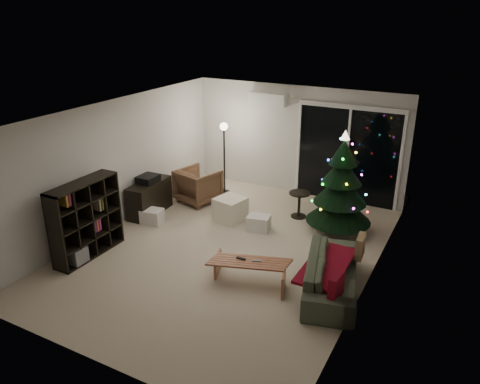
% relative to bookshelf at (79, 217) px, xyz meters
% --- Properties ---
extents(room, '(6.50, 7.51, 2.60)m').
position_rel_bookshelf_xyz_m(room, '(2.71, 2.77, 0.33)').
color(room, beige).
rests_on(room, ground).
extents(bookshelf, '(0.46, 1.40, 1.38)m').
position_rel_bookshelf_xyz_m(bookshelf, '(0.00, 0.00, 0.00)').
color(bookshelf, black).
rests_on(bookshelf, floor).
extents(media_cabinet, '(0.50, 1.15, 0.70)m').
position_rel_bookshelf_xyz_m(media_cabinet, '(0.00, 1.93, -0.34)').
color(media_cabinet, black).
rests_on(media_cabinet, floor).
extents(stereo, '(0.36, 0.42, 0.15)m').
position_rel_bookshelf_xyz_m(stereo, '(0.00, 1.93, 0.09)').
color(stereo, black).
rests_on(stereo, media_cabinet).
extents(armchair, '(0.99, 1.01, 0.76)m').
position_rel_bookshelf_xyz_m(armchair, '(0.56, 2.95, -0.31)').
color(armchair, brown).
rests_on(armchair, floor).
extents(ottoman, '(0.64, 0.64, 0.49)m').
position_rel_bookshelf_xyz_m(ottoman, '(1.68, 2.42, -0.44)').
color(ottoman, beige).
rests_on(ottoman, floor).
extents(cardboard_box_a, '(0.47, 0.39, 0.30)m').
position_rel_bookshelf_xyz_m(cardboard_box_a, '(0.34, 1.55, -0.54)').
color(cardboard_box_a, silver).
rests_on(cardboard_box_a, floor).
extents(cardboard_box_b, '(0.48, 0.39, 0.30)m').
position_rel_bookshelf_xyz_m(cardboard_box_b, '(2.39, 2.28, -0.54)').
color(cardboard_box_b, silver).
rests_on(cardboard_box_b, floor).
extents(side_table, '(0.49, 0.49, 0.55)m').
position_rel_bookshelf_xyz_m(side_table, '(2.86, 3.24, -0.42)').
color(side_table, black).
rests_on(side_table, floor).
extents(floor_lamp, '(0.26, 0.26, 1.62)m').
position_rel_bookshelf_xyz_m(floor_lamp, '(0.81, 3.70, 0.12)').
color(floor_lamp, black).
rests_on(floor_lamp, floor).
extents(sofa, '(1.22, 2.07, 0.57)m').
position_rel_bookshelf_xyz_m(sofa, '(4.30, 0.94, -0.41)').
color(sofa, '#444F3C').
rests_on(sofa, floor).
extents(sofa_throw, '(0.61, 1.40, 0.05)m').
position_rel_bookshelf_xyz_m(sofa_throw, '(4.20, 0.94, -0.28)').
color(sofa_throw, maroon).
rests_on(sofa_throw, sofa).
extents(cushion_a, '(0.14, 0.38, 0.37)m').
position_rel_bookshelf_xyz_m(cushion_a, '(4.55, 1.59, -0.18)').
color(cushion_a, brown).
rests_on(cushion_a, sofa).
extents(cushion_b, '(0.14, 0.38, 0.37)m').
position_rel_bookshelf_xyz_m(cushion_b, '(4.55, 0.29, -0.18)').
color(cushion_b, maroon).
rests_on(cushion_b, sofa).
extents(coffee_table, '(1.31, 0.80, 0.39)m').
position_rel_bookshelf_xyz_m(coffee_table, '(3.08, 0.52, -0.49)').
color(coffee_table, '#A26A4E').
rests_on(coffee_table, floor).
extents(remote_a, '(0.15, 0.05, 0.02)m').
position_rel_bookshelf_xyz_m(remote_a, '(2.93, 0.52, -0.29)').
color(remote_a, black).
rests_on(remote_a, coffee_table).
extents(remote_b, '(0.15, 0.09, 0.02)m').
position_rel_bookshelf_xyz_m(remote_b, '(3.18, 0.57, -0.29)').
color(remote_b, slate).
rests_on(remote_b, coffee_table).
extents(christmas_tree, '(1.30, 1.30, 2.03)m').
position_rel_bookshelf_xyz_m(christmas_tree, '(3.78, 2.96, 0.33)').
color(christmas_tree, black).
rests_on(christmas_tree, floor).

